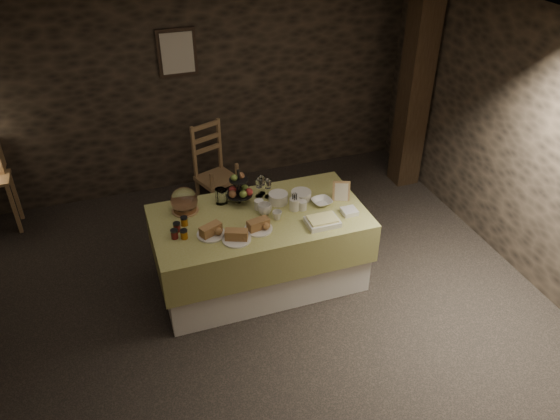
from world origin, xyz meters
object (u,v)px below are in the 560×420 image
object	(u,v)px
timber_column	(415,87)
fruit_stand	(240,191)
chair	(215,164)
buffet_table	(260,244)

from	to	relation	value
timber_column	fruit_stand	size ratio (longest dim) A/B	7.07
fruit_stand	timber_column	bearing A→B (deg)	22.88
timber_column	fruit_stand	bearing A→B (deg)	-157.12
chair	buffet_table	bearing A→B (deg)	-109.82
chair	fruit_stand	xyz separation A→B (m)	(-0.08, -1.55, 0.53)
buffet_table	chair	distance (m)	1.82
timber_column	fruit_stand	world-z (taller)	timber_column
chair	fruit_stand	world-z (taller)	fruit_stand
buffet_table	timber_column	bearing A→B (deg)	28.96
chair	timber_column	world-z (taller)	timber_column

